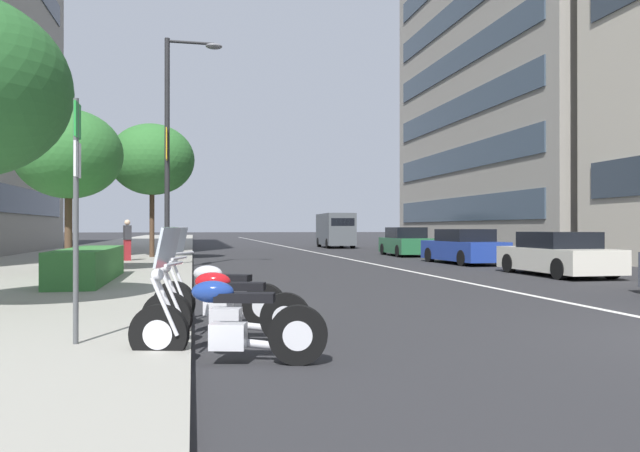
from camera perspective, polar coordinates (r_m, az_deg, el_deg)
name	(u,v)px	position (r m, az deg, el deg)	size (l,w,h in m)	color
sidewalk_right_plaza	(117,252)	(36.24, -19.06, -2.39)	(160.00, 8.62, 0.15)	gray
lane_centre_stripe	(297,249)	(41.61, -2.21, -2.21)	(110.00, 0.16, 0.01)	silver
motorcycle_by_sign_pole	(224,323)	(6.53, -9.22, -9.27)	(0.77, 2.11, 1.48)	black
motorcycle_under_tarp	(223,308)	(7.71, -9.39, -7.85)	(0.80, 2.13, 1.48)	black
motorcycle_mid_row	(216,296)	(9.02, -10.02, -6.72)	(1.06, 1.94, 1.49)	black
car_mid_block_traffic	(557,255)	(19.67, 21.97, -2.62)	(4.24, 1.93, 1.35)	beige
car_lead_in_lane	(464,247)	(25.03, 13.70, -2.03)	(4.51, 2.00, 1.43)	navy
car_following_behind	(405,242)	(31.46, 8.26, -1.59)	(4.30, 1.97, 1.51)	#236038
delivery_van_ahead	(335,229)	(44.02, 1.48, -0.34)	(5.40, 2.21, 2.54)	#4C5156
parking_sign_by_curb	(76,190)	(7.28, -22.48, 3.21)	(0.32, 0.06, 2.80)	#47494C
street_lamp_with_banners	(175,131)	(21.86, -13.84, 8.93)	(1.26, 2.03, 8.07)	#232326
clipped_hedge_bed	(89,265)	(15.81, -21.45, -3.50)	(5.16, 1.10, 0.81)	#337033
street_tree_mid_sidewalk	(69,154)	(19.25, -23.14, 6.39)	(3.14, 3.14, 4.87)	#473323
street_tree_by_lamp_post	(152,160)	(28.16, -15.93, 6.19)	(3.82, 3.82, 6.08)	#473323
pedestrian_on_plaza	(127,240)	(25.17, -18.13, -1.29)	(0.46, 0.37, 1.66)	maroon
office_tower_mid_left	(597,3)	(46.24, 25.19, 18.92)	(21.34, 20.34, 33.20)	gray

